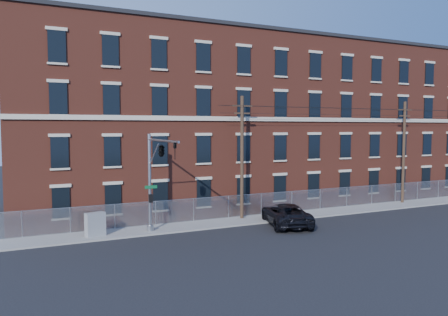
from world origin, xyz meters
name	(u,v)px	position (x,y,z in m)	size (l,w,h in m)	color
ground	(253,238)	(0.00, 0.00, 0.00)	(140.00, 140.00, 0.00)	black
sidewalk	(343,210)	(12.00, 5.00, 0.06)	(65.00, 3.00, 0.12)	gray
mill_building	(289,122)	(12.00, 13.93, 8.15)	(55.30, 14.32, 16.30)	brown
chain_link_fence	(334,197)	(12.00, 6.30, 1.06)	(59.06, 0.06, 1.85)	#A5A8AD
traffic_signal_mast	(159,160)	(-6.00, 2.18, 5.39)	(0.90, 6.75, 7.00)	#9EA0A5
utility_pole_near	(242,155)	(2.00, 5.60, 5.34)	(1.80, 0.28, 10.00)	#3F2D1F
utility_pole_mid	(404,150)	(20.00, 5.60, 5.34)	(1.80, 0.28, 10.00)	#3F2D1F
overhead_wires	(405,112)	(20.00, 5.60, 9.12)	(40.00, 0.62, 0.62)	black
pickup_truck	(286,214)	(4.15, 2.33, 0.86)	(2.84, 6.16, 1.71)	black
utility_cabinet	(95,224)	(-9.83, 4.60, 0.93)	(1.29, 0.65, 1.61)	gray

